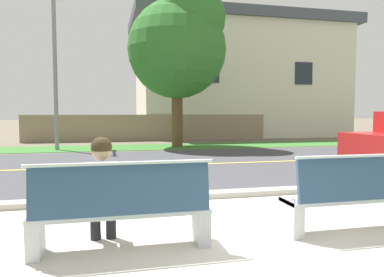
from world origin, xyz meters
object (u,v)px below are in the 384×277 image
streetlamp (55,53)px  shade_tree_left (180,42)px  bench_right (359,196)px  seated_person_white (102,188)px  bench_left (122,211)px

streetlamp → shade_tree_left: (5.09, -0.10, 0.63)m
bench_right → seated_person_white: 3.14m
seated_person_white → streetlamp: 12.22m
bench_right → shade_tree_left: bearing=89.6°
bench_left → shade_tree_left: shade_tree_left is taller
bench_left → bench_right: 2.92m
bench_right → streetlamp: (-5.01, 11.80, 3.45)m
bench_left → shade_tree_left: 12.75m
bench_left → seated_person_white: seated_person_white is taller
bench_right → shade_tree_left: 12.39m
bench_left → seated_person_white: bearing=140.2°
seated_person_white → bench_right: bearing=-3.1°
seated_person_white → shade_tree_left: bearing=74.4°
seated_person_white → bench_left: bearing=-39.8°
bench_left → seated_person_white: size_ratio=1.53×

